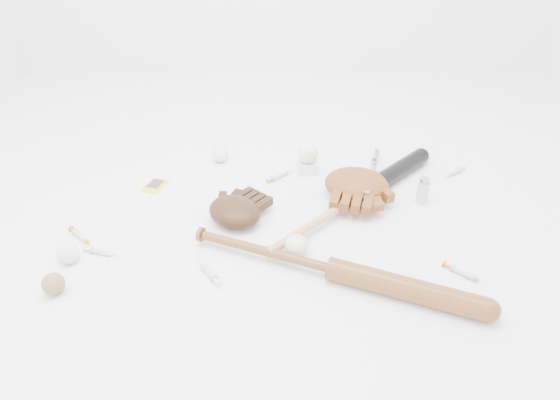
{
  "coord_description": "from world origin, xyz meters",
  "views": [
    {
      "loc": [
        -0.01,
        -1.56,
        1.17
      ],
      "look_at": [
        -0.01,
        0.07,
        0.06
      ],
      "focal_mm": 35.0,
      "sensor_mm": 36.0,
      "label": 1
    }
  ],
  "objects_px": {
    "bat_wood": "(331,269)",
    "glove_dark": "(235,211)",
    "pedestal": "(307,167)",
    "bat_dark": "(354,198)"
  },
  "relations": [
    {
      "from": "bat_wood",
      "to": "pedestal",
      "type": "bearing_deg",
      "value": 116.44
    },
    {
      "from": "glove_dark",
      "to": "pedestal",
      "type": "xyz_separation_m",
      "value": [
        0.27,
        0.35,
        -0.02
      ]
    },
    {
      "from": "glove_dark",
      "to": "pedestal",
      "type": "bearing_deg",
      "value": 91.98
    },
    {
      "from": "glove_dark",
      "to": "bat_dark",
      "type": "bearing_deg",
      "value": 52.61
    },
    {
      "from": "bat_dark",
      "to": "pedestal",
      "type": "xyz_separation_m",
      "value": [
        -0.16,
        0.25,
        -0.01
      ]
    },
    {
      "from": "bat_dark",
      "to": "bat_wood",
      "type": "bearing_deg",
      "value": -151.31
    },
    {
      "from": "bat_wood",
      "to": "pedestal",
      "type": "distance_m",
      "value": 0.65
    },
    {
      "from": "bat_wood",
      "to": "glove_dark",
      "type": "distance_m",
      "value": 0.44
    },
    {
      "from": "glove_dark",
      "to": "bat_wood",
      "type": "bearing_deg",
      "value": -2.7
    },
    {
      "from": "glove_dark",
      "to": "pedestal",
      "type": "relative_size",
      "value": 2.97
    }
  ]
}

